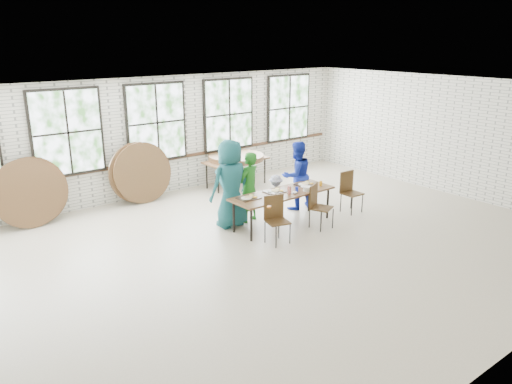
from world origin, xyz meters
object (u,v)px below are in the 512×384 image
chair_near_left (276,215)px  storage_table (236,161)px  dining_table (283,195)px  chair_near_right (317,203)px

chair_near_left → storage_table: 4.02m
dining_table → chair_near_left: chair_near_left is taller
dining_table → chair_near_left: 0.94m
chair_near_left → storage_table: bearing=80.9°
dining_table → storage_table: same height
chair_near_left → storage_table: size_ratio=0.52×
chair_near_right → storage_table: size_ratio=0.52×
dining_table → chair_near_left: (-0.71, -0.61, -0.13)m
chair_near_left → storage_table: chair_near_left is taller
dining_table → storage_table: (0.97, 3.04, -0.00)m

